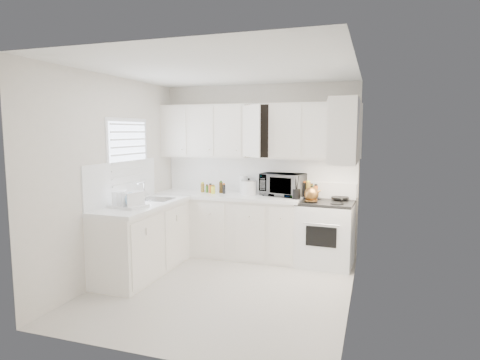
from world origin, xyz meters
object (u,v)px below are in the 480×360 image
at_px(stove, 325,225).
at_px(utensil_crock, 297,187).
at_px(tea_kettle, 311,193).
at_px(microwave, 283,182).
at_px(dish_rack, 128,198).
at_px(rice_cooker, 249,186).

xyz_separation_m(stove, utensil_crock, (-0.39, -0.11, 0.53)).
relative_size(tea_kettle, microwave, 0.42).
distance_m(stove, dish_rack, 2.72).
bearing_deg(microwave, rice_cooker, -159.10).
bearing_deg(dish_rack, rice_cooker, 64.07).
height_order(stove, rice_cooker, rice_cooker).
xyz_separation_m(stove, dish_rack, (-2.29, -1.39, 0.48)).
bearing_deg(tea_kettle, dish_rack, -151.50).
height_order(microwave, rice_cooker, microwave).
bearing_deg(rice_cooker, utensil_crock, -12.61).
distance_m(stove, microwave, 0.87).
xyz_separation_m(microwave, utensil_crock, (0.26, -0.26, -0.03)).
distance_m(tea_kettle, rice_cooker, 1.01).
height_order(utensil_crock, dish_rack, utensil_crock).
relative_size(rice_cooker, utensil_crock, 0.72).
distance_m(microwave, utensil_crock, 0.36).
relative_size(microwave, utensil_crock, 1.75).
relative_size(utensil_crock, dish_rack, 0.81).
distance_m(utensil_crock, dish_rack, 2.29).
bearing_deg(rice_cooker, dish_rack, -124.87).
xyz_separation_m(microwave, dish_rack, (-1.64, -1.54, -0.09)).
height_order(tea_kettle, microwave, microwave).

